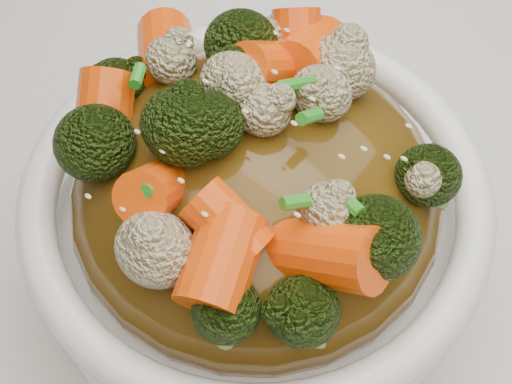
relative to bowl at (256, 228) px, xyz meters
The scene contains 8 objects.
tablecloth 0.10m from the bowl, 42.05° to the left, with size 1.20×0.80×0.04m, color white.
bowl is the anchor object (origin of this frame).
sauce_base 0.03m from the bowl, ahead, with size 0.19×0.19×0.10m, color #4E340D.
carrots 0.10m from the bowl, ahead, with size 0.19×0.19×0.05m, color #FF5008, non-canonical shape.
broccoli 0.10m from the bowl, ahead, with size 0.19×0.19×0.05m, color black, non-canonical shape.
cauliflower 0.10m from the bowl, ahead, with size 0.19×0.19×0.04m, color beige, non-canonical shape.
scallions 0.10m from the bowl, 63.43° to the right, with size 0.14×0.14×0.02m, color #298F21, non-canonical shape.
sesame_seeds 0.10m from the bowl, ahead, with size 0.17×0.17×0.01m, color beige, non-canonical shape.
Camera 1 is at (0.07, -0.21, 1.13)m, focal length 50.00 mm.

